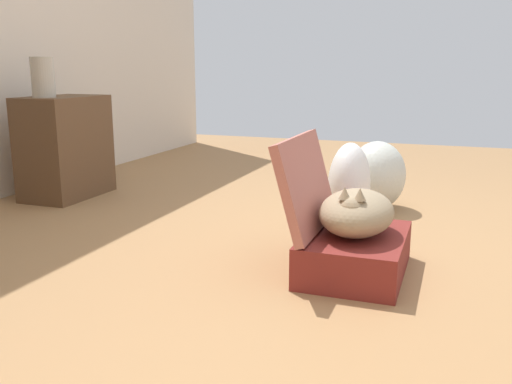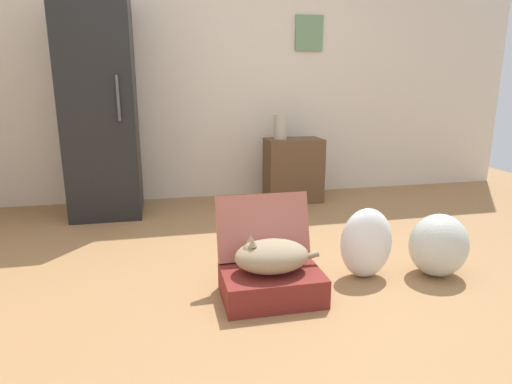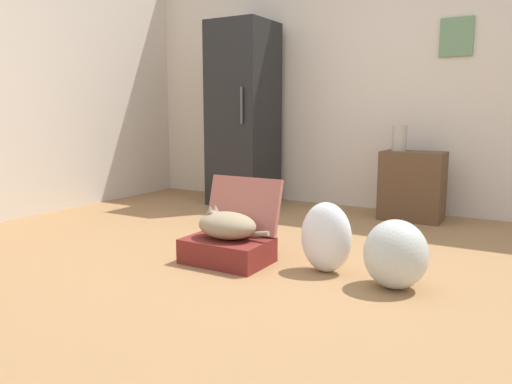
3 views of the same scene
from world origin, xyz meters
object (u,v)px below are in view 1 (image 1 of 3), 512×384
Objects in this scene: cat at (356,212)px; plastic_bag_clear at (377,175)px; vase_tall at (43,77)px; plastic_bag_white at (349,186)px; side_table at (65,147)px; suitcase_base at (355,254)px.

plastic_bag_clear is at bearing 3.84° from cat.
vase_tall is at bearing 73.19° from cat.
plastic_bag_white is 1.77m from side_table.
vase_tall is at bearing 91.34° from plastic_bag_white.
vase_tall is at bearing 73.32° from suitcase_base.
cat is 1.06m from plastic_bag_clear.
plastic_bag_white is at bearing -88.66° from vase_tall.
vase_tall is at bearing 104.51° from plastic_bag_clear.
cat is at bearing -106.81° from vase_tall.
side_table is (-0.34, 1.83, 0.11)m from plastic_bag_clear.
side_table reaches higher than suitcase_base.
plastic_bag_white reaches higher than suitcase_base.
side_table is 0.44m from vase_tall.
plastic_bag_clear is at bearing -75.49° from vase_tall.
suitcase_base is at bearing -110.38° from side_table.
side_table is at bearing 69.50° from cat.
plastic_bag_clear is (1.06, 0.07, -0.05)m from cat.
plastic_bag_clear is at bearing -9.61° from plastic_bag_white.
side_table is 2.69× the size of vase_tall.
cat is 2.11× the size of vase_tall.
side_table is at bearing 100.61° from plastic_bag_clear.
cat is 1.13× the size of plastic_bag_white.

